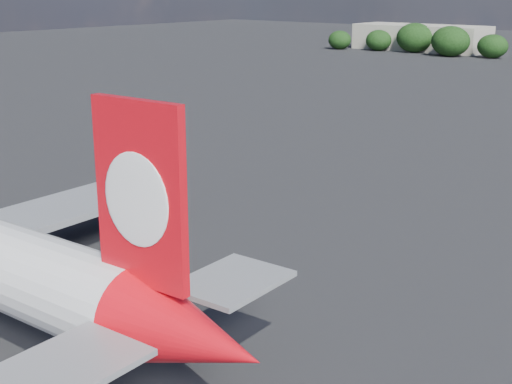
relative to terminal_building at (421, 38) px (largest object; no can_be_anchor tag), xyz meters
The scene contains 2 objects.
ground 147.19m from the terminal_building, 63.78° to the right, with size 500.00×500.00×0.00m, color black.
terminal_building is the anchor object (origin of this frame).
Camera 1 is at (43.58, -21.09, 20.61)m, focal length 50.00 mm.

